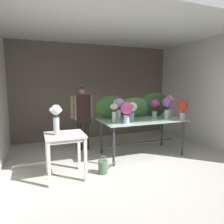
{
  "coord_description": "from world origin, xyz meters",
  "views": [
    {
      "loc": [
        -1.77,
        -2.54,
        1.68
      ],
      "look_at": [
        -0.29,
        1.31,
        1.09
      ],
      "focal_mm": 32.52,
      "sensor_mm": 36.0,
      "label": 1
    }
  ],
  "objects": [
    {
      "name": "vase_fuchsia_stock",
      "position": [
        0.02,
        1.25,
        1.12
      ],
      "size": [
        0.28,
        0.26,
        0.45
      ],
      "color": "silver",
      "rests_on": "display_table_glass"
    },
    {
      "name": "foliage_backdrop",
      "position": [
        0.59,
        1.93,
        1.11
      ],
      "size": [
        2.02,
        0.25,
        0.6
      ],
      "color": "#2D6028",
      "rests_on": "display_table_glass"
    },
    {
      "name": "wall_back",
      "position": [
        0.0,
        3.56,
        1.41
      ],
      "size": [
        4.99,
        0.12,
        2.82
      ],
      "primitive_type": "cube",
      "color": "#706656",
      "rests_on": "ground"
    },
    {
      "name": "vase_blush_tulips",
      "position": [
        -0.19,
        1.43,
        1.09
      ],
      "size": [
        0.19,
        0.17,
        0.41
      ],
      "color": "silver",
      "rests_on": "display_table_glass"
    },
    {
      "name": "vase_magenta_hydrangea",
      "position": [
        1.01,
        1.74,
        1.11
      ],
      "size": [
        0.23,
        0.23,
        0.44
      ],
      "color": "silver",
      "rests_on": "display_table_glass"
    },
    {
      "name": "side_table_white",
      "position": [
        -1.3,
        0.97,
        0.68
      ],
      "size": [
        0.68,
        0.62,
        0.8
      ],
      "color": "silver",
      "rests_on": "ground"
    },
    {
      "name": "watering_can",
      "position": [
        -0.63,
        0.89,
        0.13
      ],
      "size": [
        0.35,
        0.18,
        0.34
      ],
      "color": "#4C704C",
      "rests_on": "ground"
    },
    {
      "name": "vase_white_roses_tall",
      "position": [
        -1.44,
        0.97,
        1.1
      ],
      "size": [
        0.21,
        0.17,
        0.53
      ],
      "color": "silver",
      "rests_on": "side_table_white"
    },
    {
      "name": "vase_ivory_lilies",
      "position": [
        0.26,
        1.48,
        1.11
      ],
      "size": [
        0.22,
        0.22,
        0.41
      ],
      "color": "silver",
      "rests_on": "display_table_glass"
    },
    {
      "name": "vase_violet_snapdragons",
      "position": [
        1.12,
        1.38,
        1.17
      ],
      "size": [
        0.23,
        0.23,
        0.51
      ],
      "color": "silver",
      "rests_on": "display_table_glass"
    },
    {
      "name": "vase_lilac_roses",
      "position": [
        0.05,
        1.74,
        1.17
      ],
      "size": [
        0.29,
        0.27,
        0.49
      ],
      "color": "silver",
      "rests_on": "display_table_glass"
    },
    {
      "name": "display_table_glass",
      "position": [
        0.54,
        1.54,
        0.72
      ],
      "size": [
        1.93,
        1.02,
        0.85
      ],
      "color": "#A8D0BD",
      "rests_on": "ground"
    },
    {
      "name": "vase_scarlet_freesia",
      "position": [
        1.4,
        1.19,
        1.11
      ],
      "size": [
        0.22,
        0.22,
        0.45
      ],
      "color": "silver",
      "rests_on": "display_table_glass"
    },
    {
      "name": "ceiling_slab",
      "position": [
        0.0,
        1.78,
        2.88
      ],
      "size": [
        5.11,
        3.68,
        0.12
      ],
      "primitive_type": "cube",
      "color": "silver",
      "rests_on": "wall_back"
    },
    {
      "name": "vase_rosy_anemones",
      "position": [
        1.41,
        1.7,
        1.17
      ],
      "size": [
        0.24,
        0.21,
        0.55
      ],
      "color": "silver",
      "rests_on": "display_table_glass"
    },
    {
      "name": "florist",
      "position": [
        -0.66,
        2.36,
        0.97
      ],
      "size": [
        0.59,
        0.24,
        1.57
      ],
      "color": "#232328",
      "rests_on": "ground"
    },
    {
      "name": "ground_plane",
      "position": [
        0.0,
        1.78,
        0.0
      ],
      "size": [
        7.82,
        7.82,
        0.0
      ],
      "primitive_type": "plane",
      "color": "beige"
    },
    {
      "name": "wall_right",
      "position": [
        2.5,
        1.78,
        1.41
      ],
      "size": [
        0.12,
        3.68,
        2.82
      ],
      "primitive_type": "cube",
      "color": "silver",
      "rests_on": "ground"
    }
  ]
}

